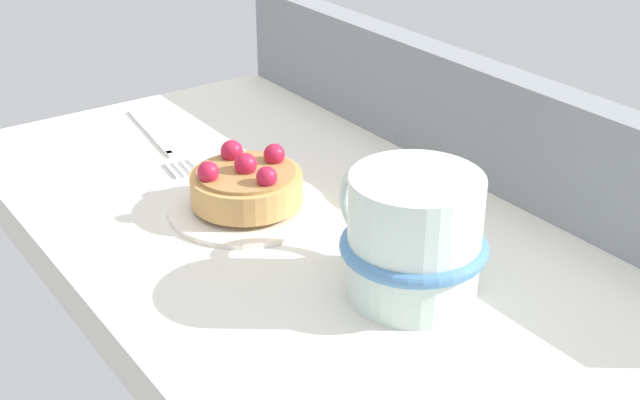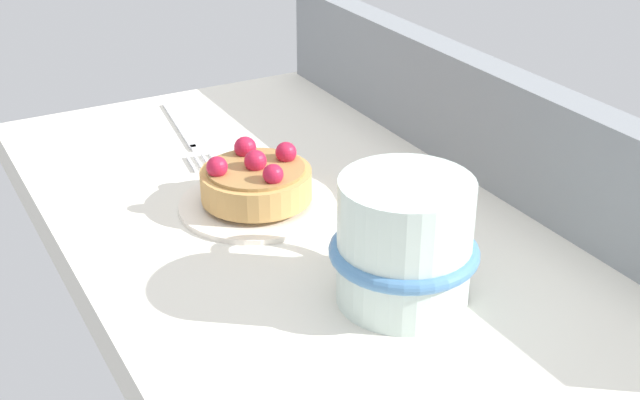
% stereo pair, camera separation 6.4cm
% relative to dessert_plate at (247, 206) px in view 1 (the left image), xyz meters
% --- Properties ---
extents(ground_plane, '(0.70, 0.38, 0.04)m').
position_rel_dessert_plate_xyz_m(ground_plane, '(0.05, 0.03, -0.02)').
color(ground_plane, silver).
extents(window_rail_back, '(0.69, 0.03, 0.10)m').
position_rel_dessert_plate_xyz_m(window_rail_back, '(0.05, 0.21, 0.05)').
color(window_rail_back, gray).
rests_on(window_rail_back, ground_plane).
extents(dessert_plate, '(0.13, 0.13, 0.01)m').
position_rel_dessert_plate_xyz_m(dessert_plate, '(0.00, 0.00, 0.00)').
color(dessert_plate, silver).
rests_on(dessert_plate, ground_plane).
extents(raspberry_tart, '(0.09, 0.09, 0.04)m').
position_rel_dessert_plate_xyz_m(raspberry_tart, '(-0.00, 0.00, 0.02)').
color(raspberry_tart, tan).
rests_on(raspberry_tart, dessert_plate).
extents(coffee_mug, '(0.14, 0.10, 0.09)m').
position_rel_dessert_plate_xyz_m(coffee_mug, '(0.17, 0.03, 0.04)').
color(coffee_mug, silver).
rests_on(coffee_mug, ground_plane).
extents(dessert_fork, '(0.18, 0.04, 0.01)m').
position_rel_dessert_plate_xyz_m(dessert_fork, '(-0.17, 0.00, -0.00)').
color(dessert_fork, silver).
rests_on(dessert_fork, ground_plane).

